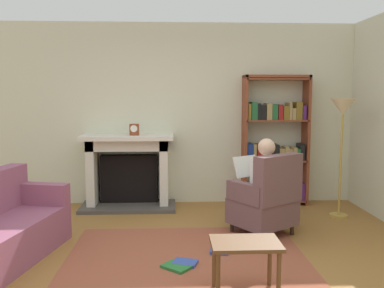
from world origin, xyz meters
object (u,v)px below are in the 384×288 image
fireplace (129,168)px  mantel_clock (134,130)px  floor_lamp (343,117)px  side_table (245,250)px  bookshelf (275,143)px  armchair_reading (267,200)px  seated_reader (260,181)px

fireplace → mantel_clock: 0.60m
floor_lamp → side_table: bearing=-127.3°
bookshelf → side_table: bearing=-108.1°
fireplace → side_table: fireplace is taller
fireplace → mantel_clock: mantel_clock is taller
floor_lamp → bookshelf: bearing=135.6°
armchair_reading → bookshelf: bearing=-140.7°
side_table → floor_lamp: floor_lamp is taller
bookshelf → seated_reader: (-0.50, -1.31, -0.30)m
fireplace → seated_reader: bearing=-37.3°
armchair_reading → seated_reader: seated_reader is taller
mantel_clock → floor_lamp: size_ratio=0.10×
seated_reader → mantel_clock: bearing=-70.3°
bookshelf → floor_lamp: bookshelf is taller
fireplace → floor_lamp: size_ratio=0.85×
fireplace → bookshelf: bookshelf is taller
armchair_reading → seated_reader: 0.23m
mantel_clock → armchair_reading: (1.64, -1.27, -0.72)m
mantel_clock → floor_lamp: bearing=-11.5°
mantel_clock → bookshelf: size_ratio=0.08×
fireplace → side_table: bearing=-66.6°
bookshelf → floor_lamp: size_ratio=1.21×
fireplace → armchair_reading: size_ratio=1.40×
seated_reader → armchair_reading: bearing=90.0°
armchair_reading → mantel_clock: bearing=-71.4°
mantel_clock → seated_reader: (1.57, -1.17, -0.53)m
seated_reader → floor_lamp: size_ratio=0.72×
mantel_clock → side_table: mantel_clock is taller
fireplace → mantel_clock: (0.10, -0.10, 0.58)m
bookshelf → mantel_clock: bearing=-176.2°
mantel_clock → floor_lamp: floor_lamp is taller
fireplace → armchair_reading: (1.74, -1.37, -0.14)m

